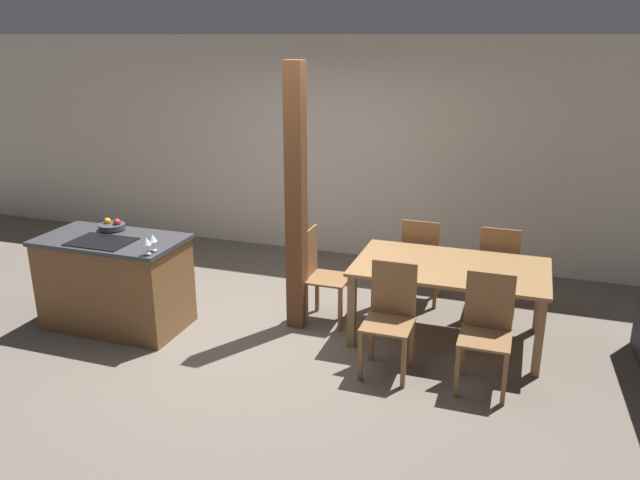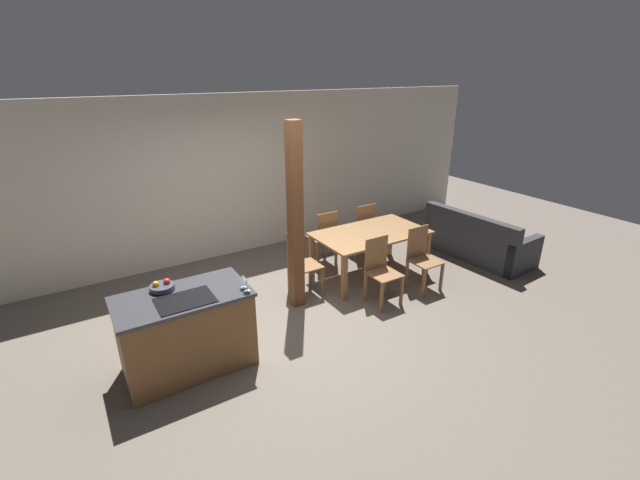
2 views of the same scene
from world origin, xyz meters
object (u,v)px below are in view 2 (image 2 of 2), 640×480
Objects in this scene: dining_chair_far_left at (324,237)px; dining_chair_far_right at (362,228)px; dining_table at (370,238)px; couch at (478,241)px; dining_chair_near_right at (422,257)px; timber_post at (295,219)px; dining_chair_near_left at (381,269)px; wine_glass_near at (247,282)px; wine_glass_middle at (243,278)px; kitchen_island at (187,332)px; fruit_bowl at (162,286)px; dining_chair_head_end at (301,264)px.

dining_chair_far_right is at bearing -180.00° from dining_chair_far_left.
couch reaches higher than dining_table.
dining_chair_near_right and dining_chair_far_right have the same top height.
dining_chair_near_left is at bearing -27.71° from timber_post.
wine_glass_near is 1.00× the size of wine_glass_middle.
timber_post reaches higher than couch.
couch is at bearing 144.91° from dining_chair_far_right.
dining_chair_far_left is (2.68, 1.47, 0.04)m from kitchen_island.
fruit_bowl is 2.09m from dining_chair_head_end.
dining_chair_near_left is 0.50× the size of couch.
wine_glass_middle is at bearing 90.00° from wine_glass_near.
dining_chair_near_left is at bearing 5.99° from wine_glass_middle.
fruit_bowl is 3.83m from dining_chair_far_right.
couch is at bearing -3.91° from timber_post.
dining_chair_head_end is at bearing 46.84° from timber_post.
dining_chair_far_left reaches higher than couch.
dining_chair_head_end is at bearing 155.82° from dining_chair_near_right.
fruit_bowl is 1.68× the size of wine_glass_middle.
timber_post is (-1.03, -0.92, 0.76)m from dining_chair_far_left.
wine_glass_near is 2.17m from dining_chair_near_left.
timber_post is at bearing 38.93° from wine_glass_near.
dining_chair_near_left is at bearing 93.91° from couch.
kitchen_island is at bearing 112.14° from dining_chair_head_end.
dining_table is (3.20, 0.53, -0.30)m from fruit_bowl.
dining_chair_head_end is (1.23, 1.04, -0.53)m from wine_glass_near.
dining_table is 0.84m from dining_chair_near_right.
kitchen_island is 0.54× the size of timber_post.
wine_glass_middle is at bearing 30.43° from dining_chair_far_right.
couch is (2.42, 0.30, -0.21)m from dining_chair_near_left.
dining_chair_near_left is at bearing 90.00° from dining_chair_far_left.
dining_chair_far_right reaches higher than dining_table.
timber_post is (1.05, 0.85, 0.24)m from wine_glass_near.
wine_glass_middle is 2.72m from dining_chair_far_left.
dining_chair_near_left is at bearing -117.98° from dining_table.
dining_chair_near_left is 2.44m from couch.
dining_chair_near_right is (3.45, 0.02, 0.04)m from kitchen_island.
dining_chair_head_end is at bearing 37.61° from wine_glass_middle.
wine_glass_middle reaches higher than dining_table.
dining_chair_far_left is at bearing 117.98° from dining_chair_near_right.
timber_post is (-1.41, -0.19, 0.61)m from dining_table.
wine_glass_near is 0.16× the size of dining_chair_far_left.
wine_glass_middle reaches higher than kitchen_island.
timber_post reaches higher than dining_table.
wine_glass_middle is (0.60, -0.20, 0.56)m from kitchen_island.
kitchen_island is 0.85m from wine_glass_middle.
fruit_bowl is 5.28m from couch.
dining_chair_far_right is at bearing 31.79° from wine_glass_near.
wine_glass_middle is 2.91m from dining_chair_near_right.
dining_chair_far_right is 0.37× the size of timber_post.
fruit_bowl reaches higher than kitchen_island.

